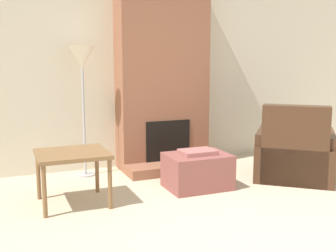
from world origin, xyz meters
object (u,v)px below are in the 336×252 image
Objects in this scene: ottoman at (197,170)px; floor_lamp_left at (82,64)px; armchair at (294,155)px; side_table at (72,158)px.

floor_lamp_left is at bearing 136.99° from ottoman.
armchair is at bearing -4.41° from ottoman.
floor_lamp_left is (-2.41, 1.13, 1.13)m from armchair.
side_table is at bearing -107.94° from floor_lamp_left.
floor_lamp_left is at bearing 14.81° from armchair.
side_table is 1.43m from floor_lamp_left.
armchair is 2.75m from side_table.
side_table is 0.43× the size of floor_lamp_left.
armchair is 2.89m from floor_lamp_left.
side_table reaches higher than ottoman.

